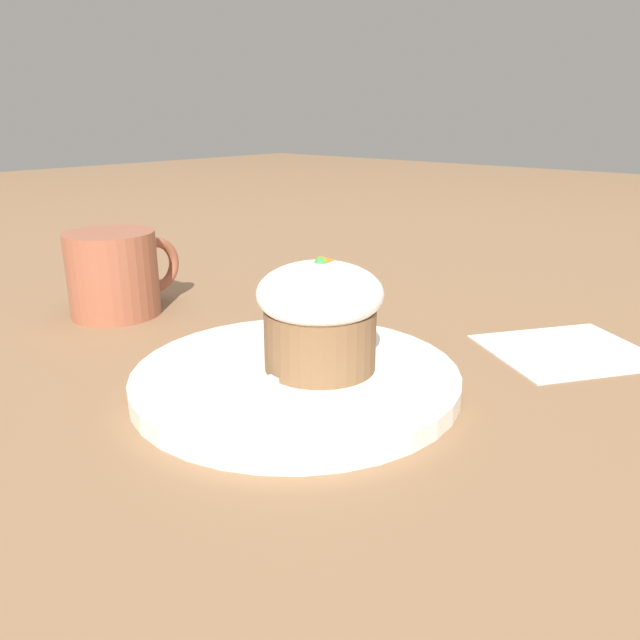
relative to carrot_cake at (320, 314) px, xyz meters
The scene contains 6 objects.
ground_plane 0.06m from the carrot_cake, 145.49° to the left, with size 4.00×4.00×0.00m, color #846042.
dessert_plate 0.05m from the carrot_cake, 145.49° to the left, with size 0.25×0.25×0.01m.
carrot_cake is the anchor object (origin of this frame).
spoon 0.05m from the carrot_cake, 166.74° to the left, with size 0.11×0.04×0.01m.
coffee_cup 0.28m from the carrot_cake, 90.88° to the left, with size 0.13×0.09×0.09m.
paper_napkin 0.24m from the carrot_cake, 30.80° to the right, with size 0.17×0.17×0.00m.
Camera 1 is at (-0.32, -0.30, 0.20)m, focal length 35.00 mm.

